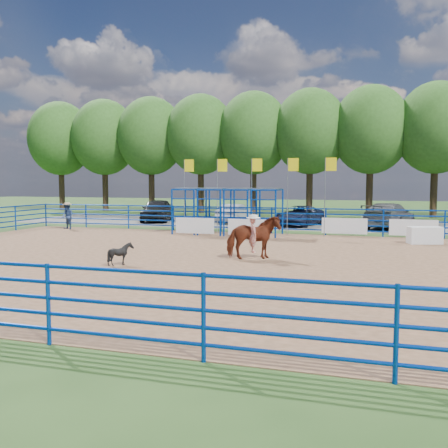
% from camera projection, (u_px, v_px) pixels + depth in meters
% --- Properties ---
extents(ground, '(120.00, 120.00, 0.00)m').
position_uv_depth(ground, '(217.00, 261.00, 18.66)').
color(ground, '#335221').
rests_on(ground, ground).
extents(arena_dirt, '(30.00, 20.00, 0.02)m').
position_uv_depth(arena_dirt, '(217.00, 261.00, 18.66)').
color(arena_dirt, '#896244').
rests_on(arena_dirt, ground).
extents(gravel_strip, '(40.00, 10.00, 0.01)m').
position_uv_depth(gravel_strip, '(292.00, 223.00, 34.84)').
color(gravel_strip, '#66635B').
rests_on(gravel_strip, ground).
extents(announcer_table, '(1.65, 1.12, 0.80)m').
position_uv_depth(announcer_table, '(425.00, 235.00, 23.52)').
color(announcer_table, silver).
rests_on(announcer_table, arena_dirt).
extents(horse_and_rider, '(2.16, 1.64, 2.35)m').
position_uv_depth(horse_and_rider, '(253.00, 236.00, 18.86)').
color(horse_and_rider, maroon).
rests_on(horse_and_rider, arena_dirt).
extents(calf, '(0.76, 0.68, 0.82)m').
position_uv_depth(calf, '(121.00, 254.00, 17.52)').
color(calf, black).
rests_on(calf, arena_dirt).
extents(spectator_cowboy, '(0.92, 0.82, 1.61)m').
position_uv_depth(spectator_cowboy, '(68.00, 216.00, 30.51)').
color(spectator_cowboy, navy).
rests_on(spectator_cowboy, arena_dirt).
extents(car_a, '(3.16, 5.19, 1.65)m').
position_uv_depth(car_a, '(157.00, 210.00, 36.61)').
color(car_a, black).
rests_on(car_a, gravel_strip).
extents(car_b, '(1.74, 4.11, 1.32)m').
position_uv_depth(car_b, '(235.00, 213.00, 35.45)').
color(car_b, '#93969B').
rests_on(car_b, gravel_strip).
extents(car_c, '(3.16, 5.05, 1.30)m').
position_uv_depth(car_c, '(300.00, 216.00, 33.22)').
color(car_c, '#151A35').
rests_on(car_c, gravel_strip).
extents(car_d, '(3.64, 5.91, 1.60)m').
position_uv_depth(car_d, '(389.00, 216.00, 31.13)').
color(car_d, '#555558').
rests_on(car_d, gravel_strip).
extents(perimeter_fence, '(30.10, 20.10, 1.50)m').
position_uv_depth(perimeter_fence, '(217.00, 241.00, 18.59)').
color(perimeter_fence, '#0739A8').
rests_on(perimeter_fence, ground).
extents(chute_assembly, '(19.32, 2.41, 4.20)m').
position_uv_depth(chute_assembly, '(234.00, 212.00, 27.52)').
color(chute_assembly, '#0739A8').
rests_on(chute_assembly, ground).
extents(treeline, '(56.40, 6.40, 11.24)m').
position_uv_depth(treeline, '(310.00, 127.00, 42.75)').
color(treeline, '#3F2B19').
rests_on(treeline, ground).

